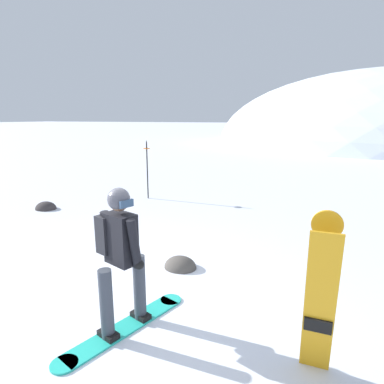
{
  "coord_description": "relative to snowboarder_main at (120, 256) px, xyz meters",
  "views": [
    {
      "loc": [
        2.54,
        -3.2,
        2.45
      ],
      "look_at": [
        0.22,
        2.7,
        1.0
      ],
      "focal_mm": 30.56,
      "sensor_mm": 36.0,
      "label": 1
    }
  ],
  "objects": [
    {
      "name": "piste_marker_near",
      "position": [
        -2.85,
        5.75,
        0.11
      ],
      "size": [
        0.2,
        0.2,
        1.8
      ],
      "color": "black",
      "rests_on": "ground"
    },
    {
      "name": "snowboarder_main",
      "position": [
        0.0,
        0.0,
        0.0
      ],
      "size": [
        0.78,
        1.76,
        1.71
      ],
      "color": "#23B7A3",
      "rests_on": "ground"
    },
    {
      "name": "ground_plane",
      "position": [
        -0.52,
        0.29,
        -0.92
      ],
      "size": [
        300.0,
        300.0,
        0.0
      ],
      "primitive_type": "plane",
      "color": "white"
    },
    {
      "name": "spare_snowboard",
      "position": [
        2.13,
        0.08,
        -0.08
      ],
      "size": [
        0.28,
        0.27,
        1.64
      ],
      "color": "orange",
      "rests_on": "ground"
    },
    {
      "name": "rock_dark",
      "position": [
        -4.86,
        3.64,
        -0.92
      ],
      "size": [
        0.59,
        0.5,
        0.41
      ],
      "color": "#383333",
      "rests_on": "ground"
    },
    {
      "name": "ridge_peak_main",
      "position": [
        7.01,
        32.3,
        -0.92
      ],
      "size": [
        29.92,
        26.93,
        13.41
      ],
      "color": "white",
      "rests_on": "ground"
    },
    {
      "name": "rock_mid",
      "position": [
        -0.0,
        1.71,
        -0.92
      ],
      "size": [
        0.55,
        0.47,
        0.39
      ],
      "color": "#4C4742",
      "rests_on": "ground"
    }
  ]
}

